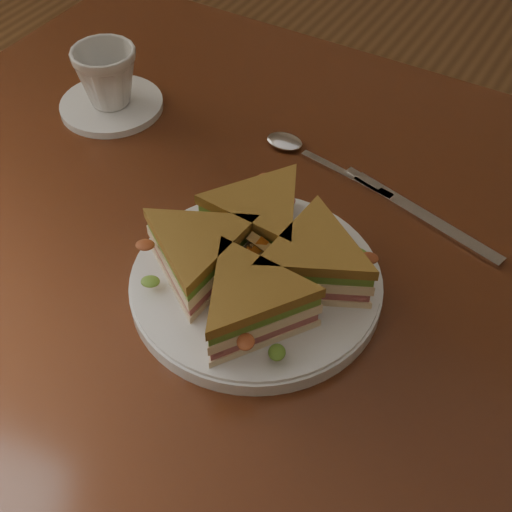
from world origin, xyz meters
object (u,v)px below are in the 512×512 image
at_px(coffee_cup, 107,77).
at_px(saucer, 112,105).
at_px(knife, 415,211).
at_px(sandwich_wedges, 256,259).
at_px(table, 318,310).
at_px(spoon, 299,150).
at_px(plate, 256,284).

bearing_deg(coffee_cup, saucer, 0.00).
bearing_deg(knife, coffee_cup, -163.25).
height_order(knife, saucer, saucer).
bearing_deg(sandwich_wedges, table, 66.61).
bearing_deg(table, knife, 60.43).
height_order(spoon, knife, spoon).
relative_size(spoon, coffee_cup, 2.17).
distance_m(plate, sandwich_wedges, 0.04).
bearing_deg(spoon, knife, -0.65).
xyz_separation_m(table, knife, (0.06, 0.11, 0.10)).
height_order(spoon, saucer, same).
bearing_deg(saucer, knife, 1.85).
relative_size(table, knife, 5.68).
bearing_deg(spoon, plate, -63.14).
bearing_deg(plate, spoon, 107.23).
distance_m(spoon, coffee_cup, 0.27).
xyz_separation_m(plate, spoon, (-0.07, 0.22, -0.00)).
bearing_deg(saucer, spoon, 9.57).
xyz_separation_m(table, spoon, (-0.11, 0.14, 0.10)).
bearing_deg(table, plate, -113.39).
distance_m(table, coffee_cup, 0.41).
height_order(table, sandwich_wedges, sandwich_wedges).
height_order(plate, knife, plate).
relative_size(table, coffee_cup, 14.29).
bearing_deg(sandwich_wedges, coffee_cup, 151.61).
relative_size(plate, saucer, 1.88).
distance_m(plate, coffee_cup, 0.38).
height_order(saucer, coffee_cup, coffee_cup).
distance_m(knife, coffee_cup, 0.43).
relative_size(saucer, coffee_cup, 1.63).
xyz_separation_m(plate, knife, (0.10, 0.19, -0.01)).
distance_m(plate, saucer, 0.38).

